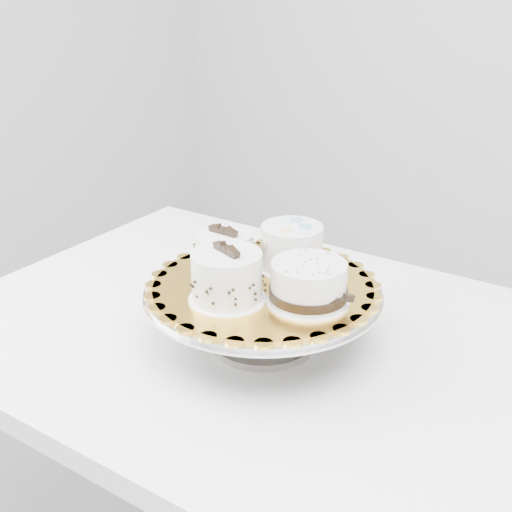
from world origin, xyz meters
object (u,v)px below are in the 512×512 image
Objects in this scene: cake_board at (263,286)px; cake_banded at (224,255)px; cake_swirl at (227,278)px; table at (282,377)px; cake_ribbon at (309,285)px; cake_dots at (292,247)px; cake_stand at (263,305)px.

cake_banded is at bearing -176.11° from cake_board.
cake_board is 0.08m from cake_swirl.
cake_ribbon reaches higher than table.
cake_banded reaches higher than cake_ribbon.
cake_dots is at bearing 45.59° from cake_banded.
cake_stand is 2.98× the size of cake_swirl.
cake_swirl is 0.12m from cake_ribbon.
cake_swirl is at bearing -97.28° from cake_stand.
cake_swirl is at bearing -47.94° from cake_banded.
table is at bearing 25.12° from cake_banded.
cake_banded is 0.17m from cake_ribbon.
cake_board is (-0.00, 0.00, 0.03)m from cake_stand.
cake_swirl is at bearing -123.67° from cake_ribbon.
cake_stand is 0.03m from cake_board.
cake_swirl is (-0.01, -0.07, 0.04)m from cake_board.
cake_ribbon is (0.09, -0.01, 0.03)m from cake_board.
cake_banded is (-0.08, -0.01, 0.03)m from cake_board.
cake_swirl is 0.87× the size of cake_ribbon.
cake_dots is (0.07, 0.08, 0.01)m from cake_banded.
cake_ribbon reaches higher than cake_board.
cake_banded is at bearing -135.81° from cake_dots.
cake_swirl reaches higher than cake_banded.
cake_swirl is 1.03× the size of cake_dots.
cake_ribbon is at bearing -45.95° from cake_dots.
table is 0.25m from cake_swirl.
cake_stand is at bearing -161.68° from cake_ribbon.
cake_board is 0.09m from cake_dots.
cake_dots is at bearing 91.45° from cake_stand.
cake_banded reaches higher than cake_dots.
table is 0.24m from cake_ribbon.
cake_dots reaches higher than table.
cake_banded is at bearing -176.11° from cake_stand.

